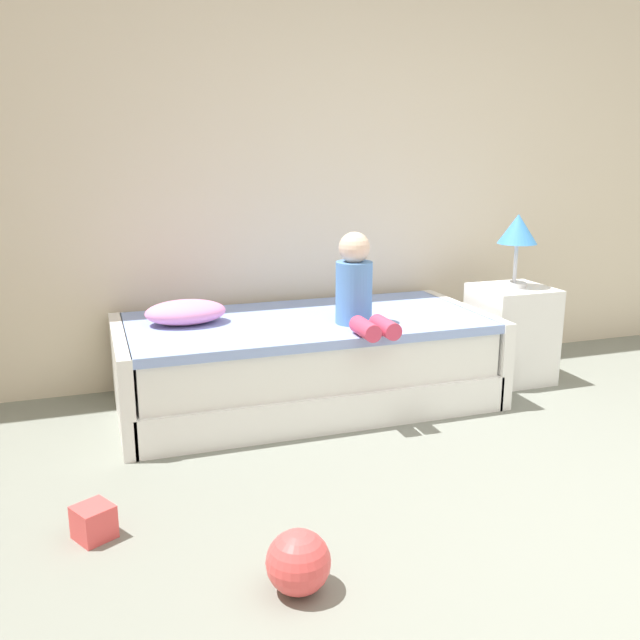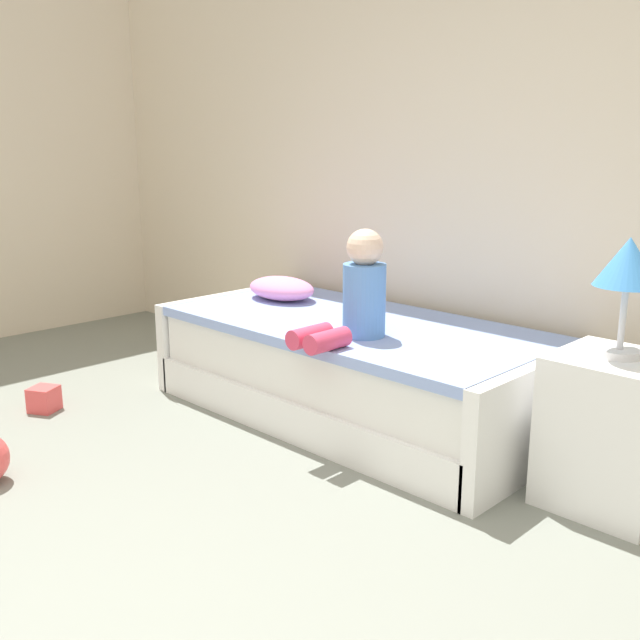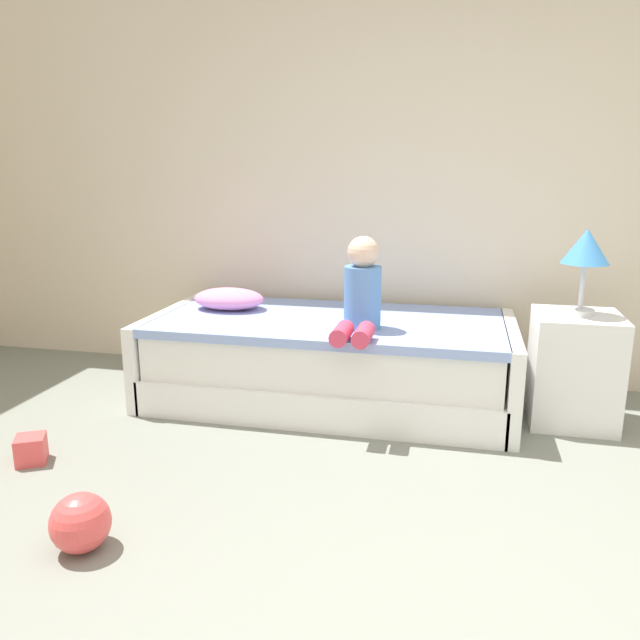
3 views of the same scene
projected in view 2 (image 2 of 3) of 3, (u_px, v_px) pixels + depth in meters
wall_rear at (553, 127)px, 3.38m from camera, size 7.20×0.10×2.90m
bed at (354, 369)px, 3.73m from camera, size 2.11×1.00×0.50m
nightstand at (611, 432)px, 2.78m from camera, size 0.44×0.44×0.60m
table_lamp at (628, 268)px, 2.63m from camera, size 0.24×0.24×0.45m
child_figure at (357, 294)px, 3.31m from camera, size 0.20×0.51×0.50m
pillow at (282, 288)px, 4.17m from camera, size 0.44×0.30×0.13m
toy_block at (44, 399)px, 3.82m from camera, size 0.18×0.18×0.13m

